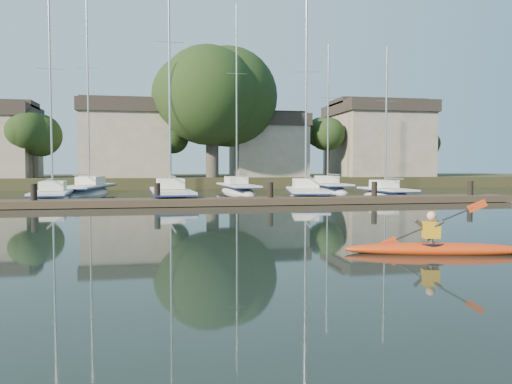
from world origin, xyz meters
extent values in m
plane|color=black|center=(0.00, 0.00, 0.00)|extent=(160.00, 160.00, 0.00)
ellipsoid|color=#B2360D|center=(3.63, -1.54, 0.10)|extent=(4.42, 1.59, 0.33)
cylinder|color=black|center=(3.49, -1.51, 0.21)|extent=(0.79, 0.79, 0.09)
imported|color=#332D30|center=(3.49, -1.51, 0.56)|extent=(0.30, 0.39, 0.95)
cube|color=#C48712|center=(3.49, -1.51, 0.57)|extent=(0.43, 0.35, 0.39)
sphere|color=#E1A48C|center=(3.49, -1.51, 0.90)|extent=(0.22, 0.22, 0.22)
cube|color=#453227|center=(0.00, 14.00, 0.20)|extent=(34.00, 2.00, 0.35)
cylinder|color=black|center=(-9.00, 14.00, 0.30)|extent=(0.32, 0.32, 1.80)
cylinder|color=black|center=(-3.00, 14.00, 0.30)|extent=(0.32, 0.32, 1.80)
cylinder|color=black|center=(3.00, 14.00, 0.30)|extent=(0.32, 0.32, 1.80)
cylinder|color=black|center=(9.00, 14.00, 0.30)|extent=(0.32, 0.32, 1.80)
cylinder|color=black|center=(15.00, 14.00, 0.30)|extent=(0.32, 0.32, 1.80)
ellipsoid|color=silver|center=(-9.16, 19.03, -0.34)|extent=(2.79, 8.43, 1.85)
cube|color=silver|center=(-9.16, 19.03, 0.54)|extent=(2.56, 6.93, 0.14)
cube|color=navy|center=(-9.16, 19.03, 0.46)|extent=(2.65, 7.11, 0.08)
cube|color=silver|center=(-9.21, 19.53, 0.90)|extent=(1.57, 2.43, 0.54)
cylinder|color=#9EA0A5|center=(-9.18, 19.28, 6.42)|extent=(0.12, 0.12, 11.68)
cylinder|color=#9EA0A5|center=(-9.05, 17.80, 1.31)|extent=(0.37, 3.14, 0.08)
cylinder|color=#9EA0A5|center=(-9.18, 19.28, 7.83)|extent=(1.55, 0.17, 0.03)
ellipsoid|color=silver|center=(-2.23, 17.99, -0.38)|extent=(2.84, 9.96, 2.08)
cube|color=silver|center=(-2.23, 17.99, 0.60)|extent=(2.63, 8.18, 0.15)
cube|color=navy|center=(-2.23, 17.99, 0.51)|extent=(2.73, 8.38, 0.09)
cube|color=silver|center=(-2.26, 18.58, 1.01)|extent=(1.68, 2.84, 0.60)
cylinder|color=#9EA0A5|center=(-2.24, 18.29, 7.77)|extent=(0.13, 0.13, 14.22)
cylinder|color=#9EA0A5|center=(-2.15, 16.52, 1.48)|extent=(0.29, 3.74, 0.09)
cylinder|color=#9EA0A5|center=(-2.24, 18.29, 9.47)|extent=(1.75, 0.13, 0.03)
ellipsoid|color=silver|center=(6.11, 17.71, -0.37)|extent=(3.87, 8.83, 2.03)
cube|color=silver|center=(6.11, 17.71, 0.59)|extent=(3.47, 7.30, 0.15)
cube|color=navy|center=(6.11, 17.71, 0.50)|extent=(3.58, 7.48, 0.09)
cube|color=silver|center=(6.21, 18.22, 0.98)|extent=(1.94, 2.64, 0.59)
cylinder|color=#9EA0A5|center=(6.16, 17.96, 6.52)|extent=(0.13, 0.13, 11.76)
cylinder|color=#9EA0A5|center=(5.86, 16.45, 1.44)|extent=(0.72, 3.20, 0.09)
cylinder|color=#9EA0A5|center=(6.16, 17.96, 7.93)|extent=(1.68, 0.37, 0.03)
ellipsoid|color=silver|center=(12.10, 18.94, -0.33)|extent=(2.15, 6.66, 1.79)
cube|color=silver|center=(12.10, 18.94, 0.52)|extent=(2.03, 5.46, 0.13)
cube|color=navy|center=(12.10, 18.94, 0.44)|extent=(2.11, 5.60, 0.08)
cube|color=silver|center=(12.09, 19.34, 0.87)|extent=(1.37, 1.88, 0.52)
cylinder|color=#9EA0A5|center=(12.10, 19.14, 5.29)|extent=(0.11, 0.11, 9.44)
cylinder|color=#9EA0A5|center=(12.13, 17.95, 1.27)|extent=(0.14, 2.51, 0.08)
cylinder|color=#9EA0A5|center=(12.10, 19.14, 6.42)|extent=(1.51, 0.07, 0.03)
ellipsoid|color=silver|center=(-8.13, 26.59, -0.38)|extent=(3.69, 9.96, 2.05)
cube|color=silver|center=(-8.13, 26.59, 0.59)|extent=(3.33, 8.21, 0.15)
cube|color=navy|center=(-8.13, 26.59, 0.51)|extent=(3.44, 8.42, 0.09)
cube|color=silver|center=(-8.05, 27.17, 0.99)|extent=(1.90, 2.92, 0.59)
cylinder|color=#9EA0A5|center=(-8.09, 26.88, 7.67)|extent=(0.13, 0.13, 14.05)
cylinder|color=#9EA0A5|center=(-8.35, 25.15, 1.46)|extent=(0.64, 3.67, 0.09)
cylinder|color=#9EA0A5|center=(-8.09, 26.88, 9.36)|extent=(1.72, 0.29, 0.03)
ellipsoid|color=silver|center=(3.21, 27.09, -0.36)|extent=(2.65, 10.25, 1.93)
cube|color=silver|center=(3.21, 27.09, 0.56)|extent=(2.45, 8.42, 0.14)
cube|color=navy|center=(3.21, 27.09, 0.48)|extent=(2.54, 8.63, 0.08)
cube|color=silver|center=(3.18, 27.70, 0.93)|extent=(1.56, 2.91, 0.56)
cylinder|color=#9EA0A5|center=(3.19, 27.40, 7.72)|extent=(0.12, 0.12, 14.22)
cylinder|color=#9EA0A5|center=(3.28, 25.57, 1.37)|extent=(0.28, 3.86, 0.08)
cylinder|color=#9EA0A5|center=(3.19, 27.40, 9.43)|extent=(1.62, 0.11, 0.03)
ellipsoid|color=silver|center=(10.94, 27.43, -0.37)|extent=(2.38, 8.42, 1.99)
cube|color=silver|center=(10.94, 27.43, 0.58)|extent=(2.24, 6.91, 0.15)
cube|color=navy|center=(10.94, 27.43, 0.49)|extent=(2.33, 7.08, 0.08)
cube|color=silver|center=(10.95, 27.93, 0.96)|extent=(1.51, 2.37, 0.58)
cylinder|color=#9EA0A5|center=(10.94, 27.68, 6.38)|extent=(0.13, 0.13, 11.51)
cylinder|color=#9EA0A5|center=(10.91, 26.17, 1.41)|extent=(0.15, 3.18, 0.08)
cylinder|color=#9EA0A5|center=(10.94, 27.68, 7.76)|extent=(1.67, 0.07, 0.03)
cube|color=#2C341A|center=(0.00, 44.00, 0.50)|extent=(90.00, 24.00, 1.00)
cube|color=#A49183|center=(-6.00, 38.00, 4.00)|extent=(8.00, 8.00, 6.00)
cube|color=#312723|center=(-6.00, 38.00, 7.60)|extent=(8.40, 8.40, 1.20)
cube|color=#A49183|center=(8.00, 38.00, 3.50)|extent=(7.00, 7.00, 5.00)
cube|color=#312723|center=(8.00, 38.00, 6.60)|extent=(7.35, 7.35, 1.20)
cube|color=#A49183|center=(20.00, 38.00, 4.25)|extent=(9.00, 9.00, 6.50)
cube|color=#312723|center=(20.00, 38.00, 8.10)|extent=(9.45, 9.45, 1.20)
cylinder|color=#4B433C|center=(2.00, 35.00, 3.50)|extent=(1.20, 1.20, 5.00)
sphere|color=black|center=(2.00, 35.00, 8.50)|extent=(8.50, 8.50, 8.50)
cylinder|color=#4B433C|center=(-14.00, 36.00, 2.50)|extent=(0.48, 0.48, 3.00)
sphere|color=black|center=(-14.00, 36.00, 5.00)|extent=(3.40, 3.40, 3.40)
cylinder|color=#4B433C|center=(-2.00, 35.50, 2.40)|extent=(0.38, 0.38, 2.80)
sphere|color=black|center=(-2.00, 35.50, 4.60)|extent=(2.72, 2.72, 2.72)
cylinder|color=#4B433C|center=(14.00, 36.50, 2.60)|extent=(0.50, 0.50, 3.20)
sphere|color=black|center=(14.00, 36.50, 5.25)|extent=(3.57, 3.57, 3.57)
cylinder|color=#4B433C|center=(24.00, 35.00, 2.30)|extent=(0.41, 0.41, 2.60)
sphere|color=black|center=(24.00, 35.00, 4.45)|extent=(2.89, 2.89, 2.89)
camera|label=1|loc=(-2.80, -12.27, 2.08)|focal=35.00mm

